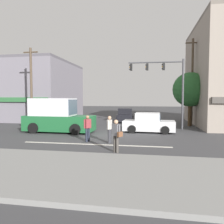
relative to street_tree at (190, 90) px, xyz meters
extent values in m
plane|color=#3D3D3F|center=(-7.07, -6.47, -3.59)|extent=(120.00, 120.00, 0.00)
cube|color=silver|center=(-7.07, -9.97, -3.59)|extent=(9.00, 0.24, 0.01)
cube|color=gray|center=(-7.07, -14.97, -3.51)|extent=(40.00, 5.00, 0.16)
cube|color=slate|center=(-20.62, 4.88, 0.01)|extent=(12.85, 11.16, 7.21)
cube|color=#57545B|center=(-20.62, 4.88, 3.76)|extent=(12.85, 11.16, 0.30)
cylinder|color=#4C3823|center=(0.00, 0.00, -2.42)|extent=(0.32, 0.32, 2.35)
sphere|color=#28602D|center=(0.00, 0.00, 0.02)|extent=(3.34, 3.34, 3.34)
cylinder|color=brown|center=(-14.84, -3.47, 0.12)|extent=(0.22, 0.22, 7.43)
cube|color=#473828|center=(-14.84, -3.47, 3.43)|extent=(1.40, 0.12, 0.10)
cylinder|color=brown|center=(0.25, 0.41, 0.71)|extent=(0.22, 0.22, 8.60)
cube|color=#473828|center=(0.25, 0.41, 4.60)|extent=(1.40, 0.12, 0.10)
cylinder|color=#47474C|center=(-1.00, -2.33, -0.49)|extent=(0.18, 0.18, 6.20)
cylinder|color=#47474C|center=(-3.40, -2.42, 2.36)|extent=(4.80, 0.30, 0.12)
cube|color=black|center=(-2.68, -2.39, 1.96)|extent=(0.21, 0.25, 0.60)
sphere|color=black|center=(-2.80, -2.39, 2.14)|extent=(0.12, 0.12, 0.12)
sphere|color=orange|center=(-2.80, -2.39, 1.96)|extent=(0.12, 0.12, 0.12)
sphere|color=black|center=(-2.80, -2.39, 1.78)|extent=(0.12, 0.12, 0.12)
cube|color=black|center=(-4.12, -2.44, 1.96)|extent=(0.21, 0.25, 0.60)
sphere|color=black|center=(-4.24, -2.45, 2.14)|extent=(0.12, 0.12, 0.12)
sphere|color=orange|center=(-4.24, -2.45, 1.96)|extent=(0.12, 0.12, 0.12)
sphere|color=black|center=(-4.24, -2.45, 1.78)|extent=(0.12, 0.12, 0.12)
cube|color=black|center=(-5.56, -2.50, 1.96)|extent=(0.21, 0.25, 0.60)
sphere|color=black|center=(-5.68, -2.50, 2.14)|extent=(0.12, 0.12, 0.12)
sphere|color=orange|center=(-5.68, -2.50, 1.96)|extent=(0.12, 0.12, 0.12)
sphere|color=black|center=(-5.68, -2.50, 1.78)|extent=(0.12, 0.12, 0.12)
cube|color=black|center=(-6.70, 3.00, -3.05)|extent=(1.93, 4.19, 0.80)
cube|color=black|center=(-6.69, 2.91, -2.33)|extent=(1.66, 1.98, 0.64)
cube|color=#475666|center=(-6.75, 3.87, -2.33)|extent=(1.44, 0.14, 0.54)
cylinder|color=black|center=(-7.62, 4.23, -3.27)|extent=(0.22, 0.65, 0.64)
cylinder|color=black|center=(-5.92, 4.32, -3.27)|extent=(0.22, 0.65, 0.64)
cylinder|color=black|center=(-7.48, 1.69, -3.27)|extent=(0.22, 0.65, 0.64)
cylinder|color=black|center=(-5.78, 1.78, -3.27)|extent=(0.22, 0.65, 0.64)
cube|color=#1E6033|center=(-11.05, -5.85, -2.84)|extent=(5.66, 2.16, 1.20)
cube|color=silver|center=(-11.60, -5.83, -1.54)|extent=(3.45, 2.00, 1.40)
cube|color=#475666|center=(-9.88, -5.88, -1.54)|extent=(0.11, 1.75, 1.19)
cylinder|color=black|center=(-9.29, -4.90, -3.17)|extent=(0.85, 0.26, 0.84)
cylinder|color=black|center=(-9.35, -6.90, -3.17)|extent=(0.85, 0.26, 0.84)
cylinder|color=black|center=(-12.76, -4.80, -3.17)|extent=(0.85, 0.26, 0.84)
cylinder|color=black|center=(-12.82, -6.80, -3.17)|extent=(0.85, 0.26, 0.84)
cube|color=silver|center=(-3.93, -4.59, -3.05)|extent=(4.17, 1.87, 0.80)
cube|color=silver|center=(-4.03, -4.58, -2.33)|extent=(1.96, 1.64, 0.64)
cube|color=#475666|center=(-3.06, -4.62, -2.33)|extent=(0.12, 1.44, 0.54)
cylinder|color=black|center=(-2.62, -3.79, -3.27)|extent=(0.65, 0.21, 0.64)
cylinder|color=black|center=(-2.69, -5.49, -3.27)|extent=(0.65, 0.21, 0.64)
cylinder|color=black|center=(-5.16, -3.69, -3.27)|extent=(0.65, 0.21, 0.64)
cylinder|color=black|center=(-5.23, -5.38, -3.27)|extent=(0.65, 0.21, 0.64)
cylinder|color=#4C4742|center=(-5.60, -11.60, -3.16)|extent=(0.14, 0.14, 0.86)
cylinder|color=#4C4742|center=(-5.45, -11.70, -3.16)|extent=(0.14, 0.14, 0.86)
cube|color=slate|center=(-5.53, -11.65, -2.44)|extent=(0.42, 0.39, 0.58)
sphere|color=tan|center=(-5.53, -11.65, -2.03)|extent=(0.22, 0.22, 0.22)
cylinder|color=slate|center=(-5.72, -11.51, -2.44)|extent=(0.09, 0.09, 0.56)
cylinder|color=slate|center=(-5.33, -11.79, -2.44)|extent=(0.09, 0.09, 0.56)
cube|color=brown|center=(-5.29, -11.87, -2.62)|extent=(0.26, 0.30, 0.24)
cylinder|color=#232838|center=(-7.67, -9.11, -3.16)|extent=(0.14, 0.14, 0.86)
cylinder|color=#232838|center=(-7.78, -9.26, -3.16)|extent=(0.14, 0.14, 0.86)
cube|color=maroon|center=(-7.73, -9.19, -2.44)|extent=(0.39, 0.42, 0.58)
sphere|color=#9E7051|center=(-7.73, -9.19, -2.03)|extent=(0.22, 0.22, 0.22)
cylinder|color=maroon|center=(-7.58, -8.99, -2.44)|extent=(0.09, 0.09, 0.56)
cylinder|color=maroon|center=(-7.87, -9.38, -2.44)|extent=(0.09, 0.09, 0.56)
cylinder|color=#333338|center=(-6.26, -9.33, -3.16)|extent=(0.14, 0.14, 0.86)
cylinder|color=#333338|center=(-6.28, -9.51, -3.16)|extent=(0.14, 0.14, 0.86)
cube|color=beige|center=(-6.27, -9.42, -2.44)|extent=(0.27, 0.39, 0.58)
sphere|color=tan|center=(-6.27, -9.42, -2.03)|extent=(0.22, 0.22, 0.22)
cylinder|color=beige|center=(-6.23, -9.18, -2.44)|extent=(0.09, 0.09, 0.56)
cylinder|color=beige|center=(-6.31, -9.65, -2.44)|extent=(0.09, 0.09, 0.56)
camera|label=1|loc=(-3.85, -22.42, -0.86)|focal=35.00mm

